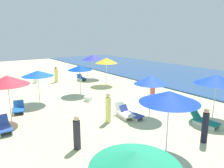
{
  "coord_description": "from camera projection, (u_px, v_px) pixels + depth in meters",
  "views": [
    {
      "loc": [
        13.82,
        1.34,
        4.82
      ],
      "look_at": [
        0.35,
        10.84,
        1.04
      ],
      "focal_mm": 34.62,
      "sensor_mm": 36.0,
      "label": 1
    }
  ],
  "objects": [
    {
      "name": "umbrella_5",
      "position": [
        93.0,
        57.0,
        23.71
      ],
      "size": [
        2.42,
        2.42,
        2.67
      ],
      "color": "silver",
      "rests_on": "ground_plane"
    },
    {
      "name": "umbrella_9",
      "position": [
        38.0,
        73.0,
        15.12
      ],
      "size": [
        2.18,
        2.18,
        2.37
      ],
      "color": "silver",
      "rests_on": "ground_plane"
    },
    {
      "name": "cooler_box_2",
      "position": [
        88.0,
        99.0,
        16.02
      ],
      "size": [
        0.61,
        0.57,
        0.34
      ],
      "primitive_type": "cube",
      "rotation": [
        0.0,
        0.0,
        0.5
      ],
      "color": "white",
      "rests_on": "ground_plane"
    },
    {
      "name": "lounge_chair_1_0",
      "position": [
        204.0,
        121.0,
        11.64
      ],
      "size": [
        1.5,
        0.72,
        0.65
      ],
      "rotation": [
        0.0,
        0.0,
        1.62
      ],
      "color": "silver",
      "rests_on": "ground_plane"
    },
    {
      "name": "lounge_chair_8_1",
      "position": [
        124.0,
        113.0,
        12.92
      ],
      "size": [
        1.55,
        0.84,
        0.75
      ],
      "rotation": [
        0.0,
        0.0,
        1.43
      ],
      "color": "silver",
      "rests_on": "ground_plane"
    },
    {
      "name": "umbrella_1",
      "position": [
        217.0,
        79.0,
        12.21
      ],
      "size": [
        2.46,
        2.46,
        2.6
      ],
      "color": "silver",
      "rests_on": "ground_plane"
    },
    {
      "name": "beachgoer_3",
      "position": [
        205.0,
        126.0,
        9.74
      ],
      "size": [
        0.3,
        0.3,
        1.65
      ],
      "rotation": [
        0.0,
        0.0,
        4.77
      ],
      "color": "black",
      "rests_on": "ground_plane"
    },
    {
      "name": "beachgoer_2",
      "position": [
        152.0,
        95.0,
        15.23
      ],
      "size": [
        0.54,
        0.54,
        1.49
      ],
      "rotation": [
        0.0,
        0.0,
        0.87
      ],
      "color": "#E25B51",
      "rests_on": "ground_plane"
    },
    {
      "name": "lounge_chair_8_0",
      "position": [
        131.0,
        114.0,
        12.84
      ],
      "size": [
        1.56,
        0.84,
        0.64
      ],
      "rotation": [
        0.0,
        0.0,
        1.75
      ],
      "color": "silver",
      "rests_on": "ground_plane"
    },
    {
      "name": "beachgoer_4",
      "position": [
        77.0,
        133.0,
        9.18
      ],
      "size": [
        0.4,
        0.4,
        1.54
      ],
      "rotation": [
        0.0,
        0.0,
        3.51
      ],
      "color": "#2B2834",
      "rests_on": "ground_plane"
    },
    {
      "name": "umbrella_6",
      "position": [
        169.0,
        97.0,
        8.57
      ],
      "size": [
        2.43,
        2.43,
        2.65
      ],
      "color": "silver",
      "rests_on": "ground_plane"
    },
    {
      "name": "lounge_chair_5_0",
      "position": [
        81.0,
        78.0,
        23.29
      ],
      "size": [
        1.41,
        0.58,
        0.63
      ],
      "rotation": [
        0.0,
        0.0,
        1.56
      ],
      "color": "silver",
      "rests_on": "ground_plane"
    },
    {
      "name": "ocean",
      "position": [
        200.0,
        78.0,
        24.39
      ],
      "size": [
        60.0,
        13.48,
        0.12
      ],
      "primitive_type": "cube",
      "color": "#264B84",
      "rests_on": "ground_plane"
    },
    {
      "name": "cooler_box_1",
      "position": [
        35.0,
        81.0,
        22.05
      ],
      "size": [
        0.55,
        0.51,
        0.43
      ],
      "primitive_type": "cube",
      "rotation": [
        0.0,
        0.0,
        5.92
      ],
      "color": "white",
      "rests_on": "ground_plane"
    },
    {
      "name": "lounge_chair_3_1",
      "position": [
        4.0,
        127.0,
        10.87
      ],
      "size": [
        1.35,
        0.66,
        0.76
      ],
      "rotation": [
        0.0,
        0.0,
        1.58
      ],
      "color": "silver",
      "rests_on": "ground_plane"
    },
    {
      "name": "beachgoer_1",
      "position": [
        56.0,
        75.0,
        22.25
      ],
      "size": [
        0.46,
        0.46,
        1.64
      ],
      "rotation": [
        0.0,
        0.0,
        5.01
      ],
      "color": "#F5D773",
      "rests_on": "ground_plane"
    },
    {
      "name": "cooler_box_0",
      "position": [
        4.0,
        82.0,
        21.73
      ],
      "size": [
        0.59,
        0.43,
        0.35
      ],
      "primitive_type": "cube",
      "rotation": [
        0.0,
        0.0,
        0.09
      ],
      "color": "red",
      "rests_on": "ground_plane"
    },
    {
      "name": "umbrella_8",
      "position": [
        151.0,
        80.0,
        12.53
      ],
      "size": [
        1.97,
        1.97,
        2.51
      ],
      "color": "silver",
      "rests_on": "ground_plane"
    },
    {
      "name": "umbrella_3",
      "position": [
        7.0,
        80.0,
        11.7
      ],
      "size": [
        2.34,
        2.34,
        2.68
      ],
      "color": "silver",
      "rests_on": "ground_plane"
    },
    {
      "name": "umbrella_0",
      "position": [
        80.0,
        68.0,
        17.43
      ],
      "size": [
        1.97,
        1.97,
        2.39
      ],
      "color": "silver",
      "rests_on": "ground_plane"
    },
    {
      "name": "beachgoer_0",
      "position": [
        108.0,
        108.0,
        12.01
      ],
      "size": [
        0.43,
        0.43,
        1.71
      ],
      "rotation": [
        0.0,
        0.0,
        5.34
      ],
      "color": "#E8E274",
      "rests_on": "ground_plane"
    },
    {
      "name": "lounge_chair_3_0",
      "position": [
        19.0,
        109.0,
        13.67
      ],
      "size": [
        1.32,
        0.9,
        0.67
      ],
      "rotation": [
        0.0,
        0.0,
        1.34
      ],
      "color": "silver",
      "rests_on": "ground_plane"
    },
    {
      "name": "umbrella_7",
      "position": [
        106.0,
        61.0,
        20.76
      ],
      "size": [
        2.13,
        2.13,
        2.65
      ],
      "color": "silver",
      "rests_on": "ground_plane"
    },
    {
      "name": "umbrella_2",
      "position": [
        135.0,
        159.0,
        4.7
      ],
      "size": [
        2.07,
        2.07,
        2.36
      ],
      "color": "silver",
      "rests_on": "ground_plane"
    }
  ]
}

